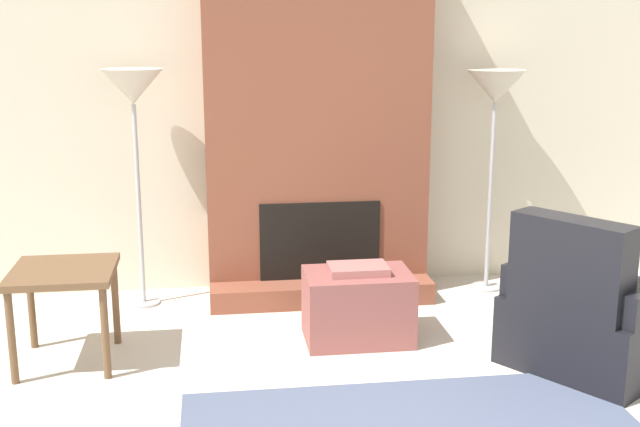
{
  "coord_description": "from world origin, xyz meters",
  "views": [
    {
      "loc": [
        -0.75,
        -2.73,
        1.96
      ],
      "look_at": [
        0.0,
        2.77,
        0.64
      ],
      "focal_mm": 45.0,
      "sensor_mm": 36.0,
      "label": 1
    }
  ],
  "objects_px": {
    "ottoman": "(358,305)",
    "floor_lamp_left": "(133,95)",
    "armchair": "(595,318)",
    "floor_lamp_right": "(495,94)",
    "side_table": "(64,283)"
  },
  "relations": [
    {
      "from": "ottoman",
      "to": "floor_lamp_left",
      "type": "bearing_deg",
      "value": 148.08
    },
    {
      "from": "armchair",
      "to": "floor_lamp_right",
      "type": "height_order",
      "value": "floor_lamp_right"
    },
    {
      "from": "armchair",
      "to": "floor_lamp_left",
      "type": "xyz_separation_m",
      "value": [
        -2.7,
        1.4,
        1.21
      ]
    },
    {
      "from": "ottoman",
      "to": "armchair",
      "type": "bearing_deg",
      "value": -22.28
    },
    {
      "from": "ottoman",
      "to": "armchair",
      "type": "relative_size",
      "value": 0.51
    },
    {
      "from": "ottoman",
      "to": "floor_lamp_left",
      "type": "xyz_separation_m",
      "value": [
        -1.39,
        0.87,
        1.26
      ]
    },
    {
      "from": "armchair",
      "to": "floor_lamp_left",
      "type": "relative_size",
      "value": 0.78
    },
    {
      "from": "side_table",
      "to": "floor_lamp_left",
      "type": "bearing_deg",
      "value": 69.69
    },
    {
      "from": "side_table",
      "to": "armchair",
      "type": "bearing_deg",
      "value": -7.99
    },
    {
      "from": "armchair",
      "to": "side_table",
      "type": "bearing_deg",
      "value": 46.78
    },
    {
      "from": "armchair",
      "to": "floor_lamp_right",
      "type": "distance_m",
      "value": 1.84
    },
    {
      "from": "armchair",
      "to": "floor_lamp_right",
      "type": "relative_size",
      "value": 0.79
    },
    {
      "from": "ottoman",
      "to": "armchair",
      "type": "distance_m",
      "value": 1.41
    },
    {
      "from": "floor_lamp_left",
      "to": "side_table",
      "type": "bearing_deg",
      "value": -110.31
    },
    {
      "from": "side_table",
      "to": "floor_lamp_right",
      "type": "xyz_separation_m",
      "value": [
        2.9,
        0.97,
        0.97
      ]
    }
  ]
}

